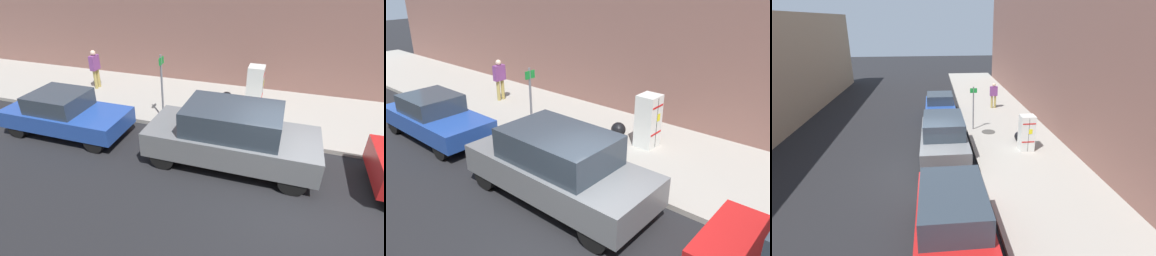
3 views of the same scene
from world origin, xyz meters
The scene contains 11 objects.
ground_plane centered at (0.00, 0.00, 0.00)m, with size 80.00×80.00×0.00m, color black.
sidewalk_slab centered at (-4.17, 0.00, 0.07)m, with size 4.35×44.00×0.14m, color #9E998E.
building_facade_near centered at (-7.49, 0.00, 5.34)m, with size 2.27×39.60×10.67m, color #7F564C.
discarded_refrigerator centered at (-4.34, -1.39, 0.94)m, with size 0.64×0.59×1.61m.
manhole_cover centered at (-3.08, -3.76, 0.15)m, with size 0.70×0.70×0.02m, color #47443F.
street_sign_post centered at (-2.34, -4.29, 1.44)m, with size 0.36×0.07×2.31m.
trash_bag centered at (-4.34, -2.43, 0.38)m, with size 0.47×0.47×0.47m, color black.
pedestrian_walking_far centered at (-4.22, -8.23, 1.10)m, with size 0.48×0.22×1.66m.
parked_hatchback_blue centered at (-0.66, -7.03, 0.72)m, with size 1.74×4.05×1.43m.
parked_suv_gray centered at (-0.66, -1.53, 0.91)m, with size 1.94×4.66×1.75m.
parked_suv_red centered at (-0.66, 4.32, 0.91)m, with size 1.87×4.64×1.76m.
Camera 3 is at (-0.28, 10.67, 5.69)m, focal length 28.00 mm.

